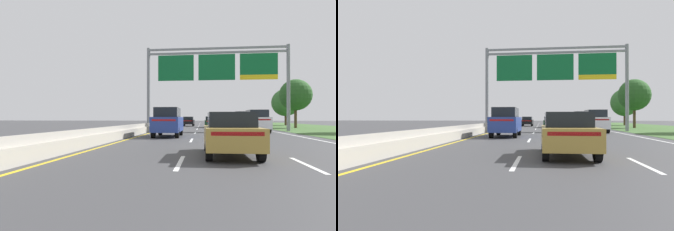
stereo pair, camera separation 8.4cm
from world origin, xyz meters
TOP-DOWN VIEW (x-y plane):
  - ground_plane at (0.00, 35.00)m, footprint 220.00×220.00m
  - lane_striping at (0.00, 34.54)m, footprint 11.96×106.00m
  - median_barrier_concrete at (-6.60, 35.00)m, footprint 0.60×110.00m
  - overhead_sign_gantry at (0.30, 33.02)m, footprint 15.06×0.42m
  - pickup_truck_navy at (3.93, 39.74)m, footprint 2.03×5.41m
  - car_darkgreen_centre_lane_sedan at (0.02, 43.94)m, footprint 1.84×4.41m
  - car_black_left_lane_sedan at (-3.52, 50.52)m, footprint 1.90×4.43m
  - car_blue_left_lane_suv at (-3.69, 22.88)m, footprint 1.94×4.71m
  - car_white_right_lane_suv at (3.86, 29.92)m, footprint 1.92×4.71m
  - car_gold_centre_lane_sedan at (-0.17, 12.39)m, footprint 1.85×4.41m
  - roadside_tree_far at (11.25, 42.77)m, footprint 4.23×4.23m
  - roadside_tree_distant at (13.78, 56.94)m, footprint 4.95×4.95m

SIDE VIEW (x-z plane):
  - ground_plane at x=0.00m, z-range 0.00..0.00m
  - lane_striping at x=0.00m, z-range 0.00..0.01m
  - median_barrier_concrete at x=-6.60m, z-range -0.07..0.78m
  - car_darkgreen_centre_lane_sedan at x=0.02m, z-range 0.03..1.60m
  - car_black_left_lane_sedan at x=-3.52m, z-range 0.03..1.60m
  - car_gold_centre_lane_sedan at x=-0.17m, z-range 0.03..1.60m
  - pickup_truck_navy at x=3.93m, z-range -0.03..2.17m
  - car_blue_left_lane_suv at x=-3.69m, z-range 0.04..2.15m
  - car_white_right_lane_suv at x=3.86m, z-range 0.04..2.15m
  - roadside_tree_distant at x=13.78m, z-range 0.84..7.48m
  - roadside_tree_far at x=11.25m, z-range 1.16..7.74m
  - overhead_sign_gantry at x=0.30m, z-range 1.88..10.89m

